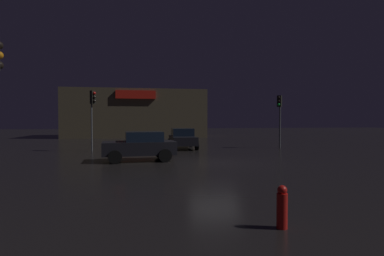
{
  "coord_description": "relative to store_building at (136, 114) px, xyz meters",
  "views": [
    {
      "loc": [
        -3.74,
        -14.84,
        2.2
      ],
      "look_at": [
        -0.52,
        3.86,
        1.67
      ],
      "focal_mm": 28.31,
      "sensor_mm": 36.0,
      "label": 1
    }
  ],
  "objects": [
    {
      "name": "fire_hydrant",
      "position": [
        3.28,
        -34.64,
        -2.53
      ],
      "size": [
        0.22,
        0.22,
        0.88
      ],
      "color": "red",
      "rests_on": "ground"
    },
    {
      "name": "traffic_signal_cross_left",
      "position": [
        -2.74,
        -18.57,
        0.28
      ],
      "size": [
        0.42,
        0.42,
        4.19
      ],
      "color": "#595B60",
      "rests_on": "ground"
    },
    {
      "name": "traffic_signal_opposite",
      "position": [
        11.06,
        -18.49,
        0.02
      ],
      "size": [
        0.42,
        0.42,
        4.05
      ],
      "color": "#595B60",
      "rests_on": "ground"
    },
    {
      "name": "car_far",
      "position": [
        0.47,
        -23.93,
        -2.15
      ],
      "size": [
        3.93,
        2.24,
        1.56
      ],
      "color": "black",
      "rests_on": "ground"
    },
    {
      "name": "ground_plane",
      "position": [
        4.2,
        -25.46,
        -2.96
      ],
      "size": [
        120.0,
        120.0,
        0.0
      ],
      "primitive_type": "plane",
      "color": "black"
    },
    {
      "name": "car_near",
      "position": [
        3.65,
        -17.45,
        -2.18
      ],
      "size": [
        2.02,
        4.33,
        1.53
      ],
      "color": "black",
      "rests_on": "ground"
    },
    {
      "name": "store_building",
      "position": [
        0.0,
        0.0,
        0.0
      ],
      "size": [
        17.22,
        8.58,
        5.92
      ],
      "color": "brown",
      "rests_on": "ground"
    }
  ]
}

